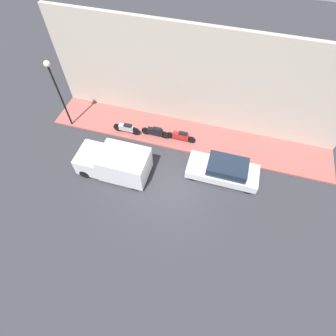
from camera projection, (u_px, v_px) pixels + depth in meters
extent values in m
plane|color=#2D2D33|center=(171.00, 189.00, 16.15)|extent=(60.00, 60.00, 0.00)
cube|color=#934C47|center=(188.00, 136.00, 18.59)|extent=(2.88, 19.58, 0.14)
cube|color=#B2A899|center=(197.00, 81.00, 16.64)|extent=(0.30, 19.58, 7.07)
cube|color=silver|center=(222.00, 171.00, 16.34)|extent=(1.83, 4.39, 0.57)
cube|color=#192333|center=(228.00, 167.00, 15.84)|extent=(1.61, 2.42, 0.57)
cylinder|color=black|center=(193.00, 176.00, 16.29)|extent=(0.20, 0.67, 0.67)
cylinder|color=black|center=(198.00, 157.00, 17.17)|extent=(0.20, 0.67, 0.67)
cylinder|color=black|center=(248.00, 189.00, 15.75)|extent=(0.20, 0.67, 0.67)
cylinder|color=black|center=(251.00, 169.00, 16.62)|extent=(0.20, 0.67, 0.67)
cube|color=silver|center=(125.00, 164.00, 15.95)|extent=(2.06, 2.89, 1.74)
cube|color=silver|center=(92.00, 159.00, 16.51)|extent=(1.96, 1.56, 1.22)
cube|color=#192333|center=(88.00, 155.00, 16.27)|extent=(1.75, 0.86, 0.49)
cylinder|color=black|center=(85.00, 174.00, 16.43)|extent=(0.22, 0.64, 0.64)
cylinder|color=black|center=(97.00, 152.00, 17.42)|extent=(0.22, 0.64, 0.64)
cylinder|color=black|center=(134.00, 186.00, 15.90)|extent=(0.22, 0.64, 0.64)
cylinder|color=black|center=(144.00, 163.00, 16.90)|extent=(0.22, 0.64, 0.64)
cube|color=#B21E1E|center=(181.00, 136.00, 17.90)|extent=(0.30, 1.10, 0.43)
cube|color=black|center=(183.00, 133.00, 17.65)|extent=(0.27, 0.60, 0.12)
cylinder|color=black|center=(170.00, 135.00, 18.17)|extent=(0.10, 0.54, 0.54)
cylinder|color=black|center=(191.00, 140.00, 17.93)|extent=(0.10, 0.54, 0.54)
cube|color=black|center=(155.00, 131.00, 18.12)|extent=(0.30, 1.06, 0.42)
cube|color=black|center=(157.00, 129.00, 17.88)|extent=(0.27, 0.58, 0.12)
cylinder|color=black|center=(146.00, 131.00, 18.36)|extent=(0.10, 0.60, 0.60)
cylinder|color=black|center=(165.00, 135.00, 18.14)|extent=(0.10, 0.60, 0.60)
cube|color=#B7B7BF|center=(126.00, 128.00, 18.28)|extent=(0.30, 1.04, 0.41)
cube|color=black|center=(128.00, 126.00, 18.04)|extent=(0.27, 0.56, 0.12)
cylinder|color=black|center=(118.00, 128.00, 18.51)|extent=(0.10, 0.66, 0.66)
cylinder|color=black|center=(135.00, 131.00, 18.31)|extent=(0.10, 0.66, 0.66)
cylinder|color=black|center=(61.00, 98.00, 17.24)|extent=(0.12, 0.12, 4.76)
sphere|color=silver|center=(47.00, 64.00, 15.20)|extent=(0.38, 0.38, 0.38)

